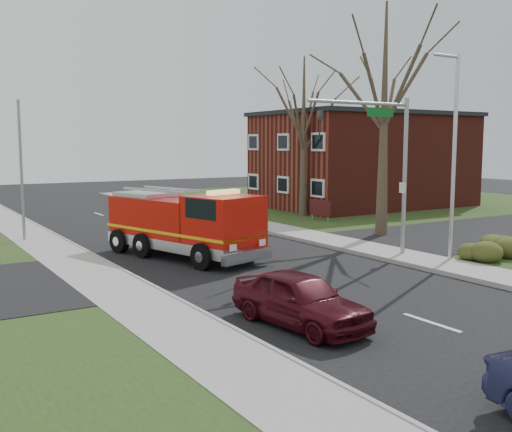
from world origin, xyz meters
TOP-DOWN VIEW (x-y plane):
  - ground at (0.00, 0.00)m, footprint 120.00×120.00m
  - sidewalk_right at (6.20, 0.00)m, footprint 2.40×80.00m
  - sidewalk_left at (-6.20, 0.00)m, footprint 2.40×80.00m
  - brick_building at (19.00, 18.00)m, footprint 15.40×10.40m
  - health_center_sign at (10.50, 12.50)m, footprint 0.12×2.00m
  - hedge_corner at (9.00, -1.00)m, footprint 2.80×2.00m
  - bare_tree_near at (9.50, 6.00)m, footprint 6.00×6.00m
  - bare_tree_far at (11.00, 15.00)m, footprint 5.25×5.25m
  - traffic_signal_mast at (5.21, 1.50)m, footprint 5.29×0.18m
  - streetlight_pole at (7.14, -0.50)m, footprint 1.48×0.16m
  - utility_pole_far at (-6.80, 14.00)m, footprint 0.14×0.14m
  - fire_engine at (-1.67, 6.22)m, footprint 4.56×7.97m
  - parked_car_maroon at (-3.21, -4.31)m, footprint 2.21×4.51m

SIDE VIEW (x-z plane):
  - ground at x=0.00m, z-range 0.00..0.00m
  - sidewalk_right at x=6.20m, z-range 0.00..0.15m
  - sidewalk_left at x=-6.20m, z-range 0.00..0.15m
  - hedge_corner at x=9.00m, z-range 0.13..1.03m
  - parked_car_maroon at x=-3.21m, z-range 0.00..1.48m
  - health_center_sign at x=10.50m, z-range 0.18..1.58m
  - fire_engine at x=-1.67m, z-range -0.14..2.90m
  - utility_pole_far at x=-6.80m, z-range 0.00..7.00m
  - brick_building at x=19.00m, z-range 0.03..7.28m
  - streetlight_pole at x=7.14m, z-range 0.35..8.75m
  - traffic_signal_mast at x=5.21m, z-range 1.31..8.11m
  - bare_tree_far at x=11.00m, z-range 1.24..11.74m
  - bare_tree_near at x=9.50m, z-range 1.41..13.41m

